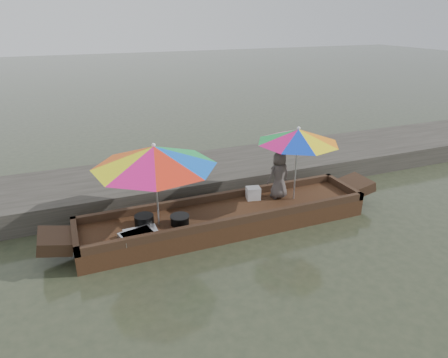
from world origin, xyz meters
name	(u,v)px	position (x,y,z in m)	size (l,w,h in m)	color
water	(226,227)	(0.00, 0.00, 0.00)	(80.00, 80.00, 0.00)	#2C3323
dock	(192,177)	(0.00, 2.20, 0.25)	(22.00, 2.20, 0.50)	#2D2B26
boat_hull	(226,219)	(0.00, 0.00, 0.17)	(5.68, 1.20, 0.35)	black
cooking_pot	(144,220)	(-1.59, 0.08, 0.44)	(0.35, 0.35, 0.18)	black
tray_crayfish	(138,235)	(-1.79, -0.34, 0.39)	(0.58, 0.40, 0.09)	silver
tray_scallop	(141,233)	(-1.71, -0.25, 0.38)	(0.58, 0.40, 0.06)	silver
charcoal_grill	(180,220)	(-0.98, -0.15, 0.43)	(0.33, 0.33, 0.16)	black
supply_bag	(253,193)	(0.75, 0.32, 0.48)	(0.28, 0.22, 0.26)	silver
vendor	(279,175)	(1.27, 0.20, 0.85)	(0.49, 0.32, 1.01)	#48413E
umbrella_bow	(156,185)	(-1.33, 0.00, 1.12)	(2.19, 2.19, 1.55)	green
umbrella_stern	(296,164)	(1.53, 0.00, 1.12)	(1.64, 1.64, 1.55)	red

